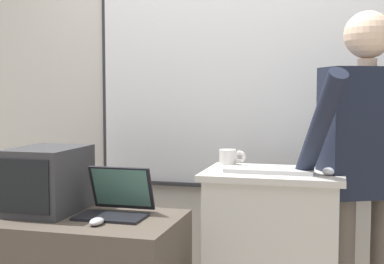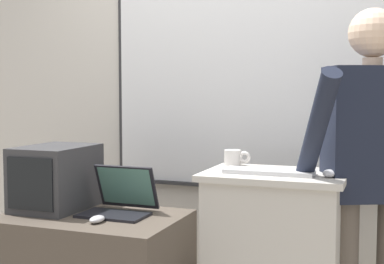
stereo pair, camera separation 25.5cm
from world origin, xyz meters
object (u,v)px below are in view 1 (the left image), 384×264
object	(u,v)px
wireless_keyboard	(269,171)
crt_monitor	(48,180)
computer_mouse_by_laptop	(97,222)
laptop	(117,200)
coffee_mug	(229,157)
person_presenter	(365,162)
computer_mouse_by_keyboard	(329,171)

from	to	relation	value
wireless_keyboard	crt_monitor	bearing A→B (deg)	-176.87
computer_mouse_by_laptop	laptop	bearing A→B (deg)	88.13
laptop	coffee_mug	world-z (taller)	coffee_mug
computer_mouse_by_laptop	wireless_keyboard	bearing A→B (deg)	18.61
person_presenter	crt_monitor	distance (m)	1.60
computer_mouse_by_laptop	coffee_mug	xyz separation A→B (m)	(0.54, 0.49, 0.26)
laptop	coffee_mug	bearing A→B (deg)	26.58
person_presenter	coffee_mug	distance (m)	0.68
coffee_mug	laptop	bearing A→B (deg)	-153.42
person_presenter	laptop	xyz separation A→B (m)	(-1.21, -0.19, -0.22)
person_presenter	wireless_keyboard	bearing A→B (deg)	173.83
person_presenter	crt_monitor	world-z (taller)	person_presenter
wireless_keyboard	coffee_mug	world-z (taller)	coffee_mug
computer_mouse_by_laptop	computer_mouse_by_keyboard	world-z (taller)	computer_mouse_by_keyboard
laptop	crt_monitor	xyz separation A→B (m)	(-0.37, -0.03, 0.10)
person_presenter	wireless_keyboard	xyz separation A→B (m)	(-0.44, -0.15, -0.04)
laptop	wireless_keyboard	distance (m)	0.79
wireless_keyboard	computer_mouse_by_laptop	size ratio (longest dim) A/B	4.19
computer_mouse_by_keyboard	laptop	bearing A→B (deg)	-177.82
computer_mouse_by_laptop	computer_mouse_by_keyboard	bearing A→B (deg)	14.06
coffee_mug	computer_mouse_by_laptop	bearing A→B (deg)	-137.70
computer_mouse_by_laptop	coffee_mug	distance (m)	0.77
computer_mouse_by_laptop	crt_monitor	size ratio (longest dim) A/B	0.22
person_presenter	coffee_mug	world-z (taller)	person_presenter
person_presenter	crt_monitor	size ratio (longest dim) A/B	3.84
person_presenter	coffee_mug	size ratio (longest dim) A/B	12.24
wireless_keyboard	crt_monitor	size ratio (longest dim) A/B	0.94
person_presenter	wireless_keyboard	distance (m)	0.47
computer_mouse_by_laptop	computer_mouse_by_keyboard	size ratio (longest dim) A/B	1.00
computer_mouse_by_laptop	coffee_mug	size ratio (longest dim) A/B	0.71
wireless_keyboard	computer_mouse_by_laptop	distance (m)	0.85
crt_monitor	wireless_keyboard	bearing A→B (deg)	3.13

